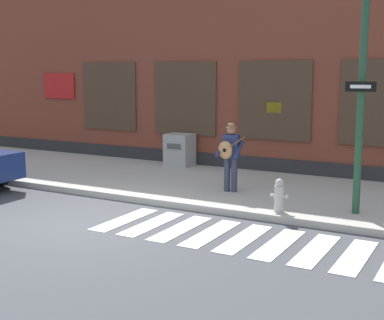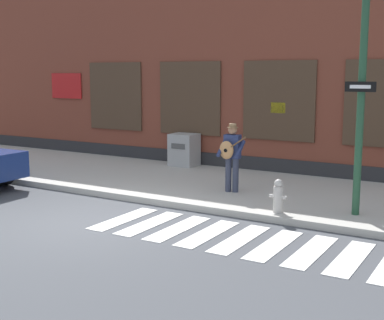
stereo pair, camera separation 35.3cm
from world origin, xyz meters
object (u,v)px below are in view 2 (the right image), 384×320
at_px(busker, 231,153).
at_px(utility_box, 184,150).
at_px(traffic_light, 351,15).
at_px(fire_hydrant, 278,196).

bearing_deg(busker, utility_box, 138.35).
bearing_deg(busker, traffic_light, -27.97).
relative_size(busker, traffic_light, 0.29).
bearing_deg(fire_hydrant, utility_box, 140.40).
bearing_deg(utility_box, fire_hydrant, -39.60).
bearing_deg(fire_hydrant, traffic_light, -17.18).
bearing_deg(traffic_light, fire_hydrant, 162.82).
height_order(traffic_light, fire_hydrant, traffic_light).
bearing_deg(fire_hydrant, busker, 144.26).
relative_size(traffic_light, utility_box, 5.66).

